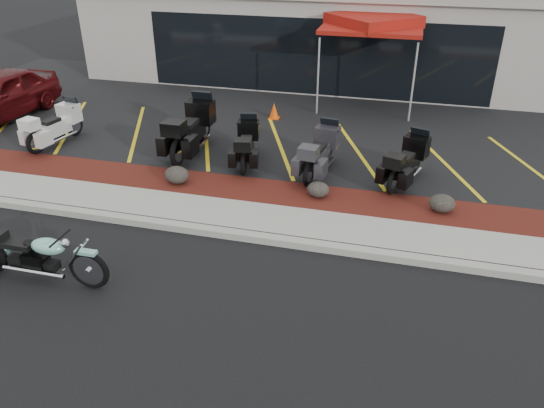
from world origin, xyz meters
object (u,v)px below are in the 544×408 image
(hero_cruiser, at_px, (88,264))
(touring_white, at_px, (73,116))
(traffic_cone, at_px, (274,111))
(popup_canopy, at_px, (373,23))

(hero_cruiser, height_order, touring_white, touring_white)
(hero_cruiser, height_order, traffic_cone, hero_cruiser)
(traffic_cone, bearing_deg, hero_cruiser, -96.21)
(popup_canopy, bearing_deg, traffic_cone, -121.91)
(touring_white, height_order, popup_canopy, popup_canopy)
(traffic_cone, xyz_separation_m, popup_canopy, (2.69, 2.27, 2.41))
(traffic_cone, bearing_deg, touring_white, -150.81)
(touring_white, distance_m, popup_canopy, 9.70)
(touring_white, height_order, traffic_cone, touring_white)
(hero_cruiser, bearing_deg, traffic_cone, 83.60)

